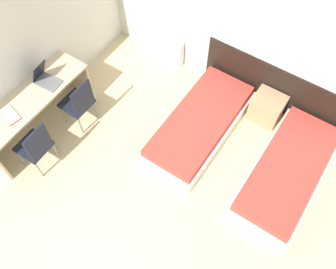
{
  "coord_description": "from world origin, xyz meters",
  "views": [
    {
      "loc": [
        1.54,
        -0.22,
        4.98
      ],
      "look_at": [
        0.0,
        2.07,
        0.55
      ],
      "focal_mm": 40.0,
      "sensor_mm": 36.0,
      "label": 1
    }
  ],
  "objects_px": {
    "bed_near_door": "(287,172)",
    "chair_near_laptop": "(79,102)",
    "bed_near_window": "(200,124)",
    "nightstand": "(267,108)",
    "laptop": "(45,78)",
    "chair_near_notebook": "(35,146)"
  },
  "relations": [
    {
      "from": "bed_near_window",
      "to": "laptop",
      "type": "xyz_separation_m",
      "value": [
        -2.07,
        -0.98,
        0.68
      ]
    },
    {
      "from": "nightstand",
      "to": "bed_near_door",
      "type": "bearing_deg",
      "value": -47.63
    },
    {
      "from": "bed_near_window",
      "to": "nightstand",
      "type": "relative_size",
      "value": 4.28
    },
    {
      "from": "bed_near_window",
      "to": "bed_near_door",
      "type": "xyz_separation_m",
      "value": [
        1.47,
        0.0,
        0.0
      ]
    },
    {
      "from": "bed_near_door",
      "to": "chair_near_laptop",
      "type": "height_order",
      "value": "chair_near_laptop"
    },
    {
      "from": "chair_near_laptop",
      "to": "chair_near_notebook",
      "type": "height_order",
      "value": "same"
    },
    {
      "from": "nightstand",
      "to": "chair_near_notebook",
      "type": "xyz_separation_m",
      "value": [
        -2.33,
        -2.6,
        0.29
      ]
    },
    {
      "from": "bed_near_window",
      "to": "nightstand",
      "type": "height_order",
      "value": "nightstand"
    },
    {
      "from": "nightstand",
      "to": "laptop",
      "type": "xyz_separation_m",
      "value": [
        -2.8,
        -1.79,
        0.61
      ]
    },
    {
      "from": "bed_near_window",
      "to": "chair_near_notebook",
      "type": "xyz_separation_m",
      "value": [
        -1.59,
        -1.79,
        0.36
      ]
    },
    {
      "from": "bed_near_door",
      "to": "nightstand",
      "type": "bearing_deg",
      "value": 132.37
    },
    {
      "from": "bed_near_window",
      "to": "bed_near_door",
      "type": "distance_m",
      "value": 1.47
    },
    {
      "from": "nightstand",
      "to": "chair_near_laptop",
      "type": "relative_size",
      "value": 0.5
    },
    {
      "from": "bed_near_window",
      "to": "nightstand",
      "type": "bearing_deg",
      "value": 47.63
    },
    {
      "from": "nightstand",
      "to": "chair_near_notebook",
      "type": "distance_m",
      "value": 3.5
    },
    {
      "from": "bed_near_window",
      "to": "chair_near_laptop",
      "type": "distance_m",
      "value": 1.86
    },
    {
      "from": "bed_near_door",
      "to": "chair_near_laptop",
      "type": "relative_size",
      "value": 2.13
    },
    {
      "from": "nightstand",
      "to": "bed_near_window",
      "type": "bearing_deg",
      "value": -132.37
    },
    {
      "from": "bed_near_door",
      "to": "bed_near_window",
      "type": "bearing_deg",
      "value": 180.0
    },
    {
      "from": "bed_near_door",
      "to": "chair_near_laptop",
      "type": "bearing_deg",
      "value": -163.82
    },
    {
      "from": "bed_near_window",
      "to": "bed_near_door",
      "type": "relative_size",
      "value": 1.0
    },
    {
      "from": "bed_near_window",
      "to": "laptop",
      "type": "height_order",
      "value": "laptop"
    }
  ]
}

